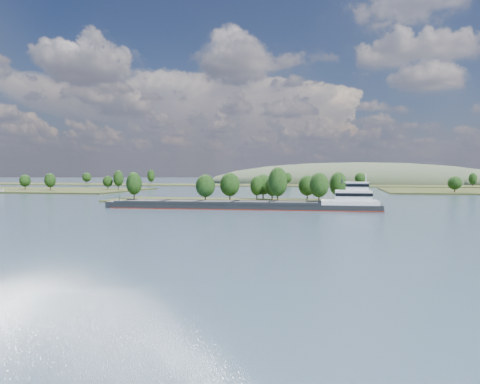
# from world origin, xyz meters

# --- Properties ---
(ground) EXTENTS (1800.00, 1800.00, 0.00)m
(ground) POSITION_xyz_m (0.00, 120.00, 0.00)
(ground) COLOR #324257
(ground) RESTS_ON ground
(tree_island) EXTENTS (100.00, 31.05, 14.34)m
(tree_island) POSITION_xyz_m (7.16, 179.05, 3.86)
(tree_island) COLOR #2C3417
(tree_island) RESTS_ON ground
(back_shoreline) EXTENTS (900.00, 60.00, 15.92)m
(back_shoreline) POSITION_xyz_m (7.91, 399.76, 0.71)
(back_shoreline) COLOR #2C3417
(back_shoreline) RESTS_ON ground
(hill_west) EXTENTS (320.00, 160.00, 44.00)m
(hill_west) POSITION_xyz_m (60.00, 500.00, 0.00)
(hill_west) COLOR #3C4932
(hill_west) RESTS_ON ground
(cargo_barge) EXTENTS (89.30, 14.50, 12.03)m
(cargo_barge) POSITION_xyz_m (18.30, 144.25, 1.52)
(cargo_barge) COLOR black
(cargo_barge) RESTS_ON ground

